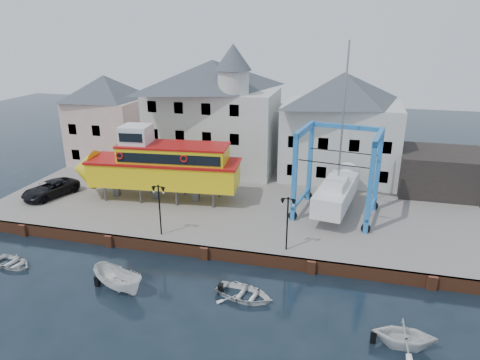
# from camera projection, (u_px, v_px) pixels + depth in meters

# --- Properties ---
(ground) EXTENTS (140.00, 140.00, 0.00)m
(ground) POSITION_uv_depth(u_px,v_px,m) (205.00, 259.00, 32.36)
(ground) COLOR black
(ground) RESTS_ON ground
(hardstanding) EXTENTS (44.00, 22.00, 1.00)m
(hardstanding) POSITION_uv_depth(u_px,v_px,m) (240.00, 199.00, 42.22)
(hardstanding) COLOR slate
(hardstanding) RESTS_ON ground
(quay_wall) EXTENTS (44.00, 0.47, 1.00)m
(quay_wall) POSITION_uv_depth(u_px,v_px,m) (205.00, 252.00, 32.28)
(quay_wall) COLOR brown
(quay_wall) RESTS_ON ground
(building_pink) EXTENTS (8.00, 7.00, 10.30)m
(building_pink) POSITION_uv_depth(u_px,v_px,m) (108.00, 119.00, 50.82)
(building_pink) COLOR #C5A598
(building_pink) RESTS_ON hardstanding
(building_white_main) EXTENTS (14.00, 8.30, 14.00)m
(building_white_main) POSITION_uv_depth(u_px,v_px,m) (214.00, 114.00, 47.76)
(building_white_main) COLOR beige
(building_white_main) RESTS_ON hardstanding
(building_white_right) EXTENTS (12.00, 8.00, 11.20)m
(building_white_right) POSITION_uv_depth(u_px,v_px,m) (341.00, 126.00, 45.37)
(building_white_right) COLOR beige
(building_white_right) RESTS_ON hardstanding
(shed_dark) EXTENTS (8.00, 7.00, 4.00)m
(shed_dark) POSITION_uv_depth(u_px,v_px,m) (440.00, 171.00, 42.48)
(shed_dark) COLOR black
(shed_dark) RESTS_ON hardstanding
(lamp_post_left) EXTENTS (1.12, 0.32, 4.20)m
(lamp_post_left) POSITION_uv_depth(u_px,v_px,m) (159.00, 197.00, 32.95)
(lamp_post_left) COLOR black
(lamp_post_left) RESTS_ON hardstanding
(lamp_post_right) EXTENTS (1.12, 0.32, 4.20)m
(lamp_post_right) POSITION_uv_depth(u_px,v_px,m) (288.00, 210.00, 30.65)
(lamp_post_right) COLOR black
(lamp_post_right) RESTS_ON hardstanding
(tour_boat) EXTENTS (16.50, 5.33, 7.06)m
(tour_boat) POSITION_uv_depth(u_px,v_px,m) (154.00, 165.00, 40.03)
(tour_boat) COLOR #59595E
(tour_boat) RESTS_ON hardstanding
(travel_lift) EXTENTS (7.60, 9.95, 14.62)m
(travel_lift) POSITION_uv_depth(u_px,v_px,m) (338.00, 185.00, 37.53)
(travel_lift) COLOR #2265AE
(travel_lift) RESTS_ON hardstanding
(van) EXTENTS (4.10, 5.96, 1.51)m
(van) POSITION_uv_depth(u_px,v_px,m) (50.00, 189.00, 41.38)
(van) COLOR black
(van) RESTS_ON hardstanding
(motorboat_a) EXTENTS (4.63, 3.08, 1.67)m
(motorboat_a) POSITION_uv_depth(u_px,v_px,m) (119.00, 289.00, 28.65)
(motorboat_a) COLOR white
(motorboat_a) RESTS_ON ground
(motorboat_b) EXTENTS (4.40, 3.53, 0.81)m
(motorboat_b) POSITION_uv_depth(u_px,v_px,m) (244.00, 298.00, 27.75)
(motorboat_b) COLOR white
(motorboat_b) RESTS_ON ground
(motorboat_c) EXTENTS (3.56, 3.09, 1.84)m
(motorboat_c) POSITION_uv_depth(u_px,v_px,m) (403.00, 347.00, 23.48)
(motorboat_c) COLOR white
(motorboat_c) RESTS_ON ground
(motorboat_d) EXTENTS (3.76, 3.06, 0.68)m
(motorboat_d) POSITION_uv_depth(u_px,v_px,m) (13.00, 266.00, 31.46)
(motorboat_d) COLOR white
(motorboat_d) RESTS_ON ground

